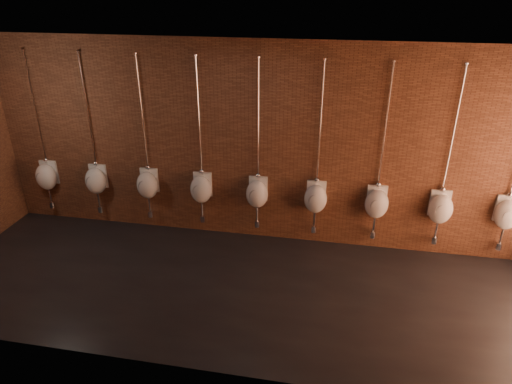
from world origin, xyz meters
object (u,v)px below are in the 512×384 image
(urinal_0, at_px, (46,176))
(urinal_1, at_px, (96,180))
(urinal_7, at_px, (441,208))
(urinal_8, at_px, (507,213))
(urinal_5, at_px, (316,197))
(urinal_3, at_px, (201,188))
(urinal_2, at_px, (147,184))
(urinal_6, at_px, (377,202))
(urinal_4, at_px, (257,193))

(urinal_0, bearing_deg, urinal_1, 0.00)
(urinal_7, bearing_deg, urinal_0, 180.00)
(urinal_8, bearing_deg, urinal_5, 180.00)
(urinal_3, height_order, urinal_8, same)
(urinal_0, distance_m, urinal_7, 6.50)
(urinal_2, bearing_deg, urinal_1, 180.00)
(urinal_6, distance_m, urinal_7, 0.93)
(urinal_0, relative_size, urinal_4, 1.00)
(urinal_2, height_order, urinal_8, same)
(urinal_2, xyz_separation_m, urinal_7, (4.64, 0.00, 0.00))
(urinal_6, bearing_deg, urinal_7, 0.00)
(urinal_4, xyz_separation_m, urinal_7, (2.79, 0.00, 0.00))
(urinal_4, bearing_deg, urinal_7, 0.00)
(urinal_0, height_order, urinal_1, same)
(urinal_6, bearing_deg, urinal_2, 180.00)
(urinal_4, distance_m, urinal_7, 2.79)
(urinal_7, bearing_deg, urinal_4, 180.00)
(urinal_2, bearing_deg, urinal_7, 0.00)
(urinal_5, bearing_deg, urinal_7, 0.00)
(urinal_1, bearing_deg, urinal_8, 0.00)
(urinal_0, distance_m, urinal_1, 0.93)
(urinal_6, xyz_separation_m, urinal_8, (1.86, 0.00, 0.00))
(urinal_3, distance_m, urinal_8, 4.64)
(urinal_0, relative_size, urinal_5, 1.00)
(urinal_6, bearing_deg, urinal_4, 180.00)
(urinal_2, bearing_deg, urinal_8, 0.00)
(urinal_1, bearing_deg, urinal_7, 0.00)
(urinal_6, height_order, urinal_7, same)
(urinal_0, xyz_separation_m, urinal_1, (0.93, 0.00, 0.00))
(urinal_7, bearing_deg, urinal_3, 180.00)
(urinal_5, relative_size, urinal_7, 1.00)
(urinal_8, bearing_deg, urinal_1, 180.00)
(urinal_6, xyz_separation_m, urinal_7, (0.93, 0.00, 0.00))
(urinal_4, xyz_separation_m, urinal_8, (3.71, 0.00, 0.00))
(urinal_3, xyz_separation_m, urinal_4, (0.93, 0.00, 0.00))
(urinal_0, distance_m, urinal_6, 5.57)
(urinal_4, bearing_deg, urinal_2, 180.00)
(urinal_2, relative_size, urinal_3, 1.00)
(urinal_4, bearing_deg, urinal_1, 180.00)
(urinal_1, distance_m, urinal_6, 4.64)
(urinal_1, bearing_deg, urinal_6, 0.00)
(urinal_5, bearing_deg, urinal_2, 180.00)
(urinal_6, distance_m, urinal_8, 1.86)
(urinal_0, height_order, urinal_6, same)
(urinal_4, distance_m, urinal_5, 0.93)
(urinal_0, bearing_deg, urinal_7, 0.00)
(urinal_4, bearing_deg, urinal_3, 180.00)
(urinal_7, height_order, urinal_8, same)
(urinal_2, relative_size, urinal_6, 1.00)
(urinal_1, bearing_deg, urinal_5, 0.00)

